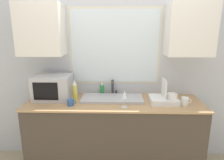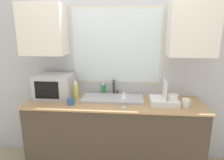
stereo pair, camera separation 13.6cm
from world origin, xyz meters
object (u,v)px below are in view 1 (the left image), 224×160
at_px(faucet, 113,87).
at_px(mug_near_sink, 71,102).
at_px(microwave, 53,87).
at_px(dish_rack, 164,99).
at_px(spray_bottle, 75,90).
at_px(soap_bottle, 102,89).
at_px(wine_glass, 125,95).

xyz_separation_m(faucet, mug_near_sink, (-0.48, -0.39, -0.08)).
height_order(microwave, mug_near_sink, microwave).
bearing_deg(dish_rack, mug_near_sink, -174.09).
distance_m(dish_rack, spray_bottle, 1.10).
height_order(faucet, mug_near_sink, faucet).
relative_size(microwave, soap_bottle, 2.82).
relative_size(faucet, microwave, 0.46).
bearing_deg(soap_bottle, spray_bottle, -144.53).
bearing_deg(mug_near_sink, soap_bottle, 51.29).
bearing_deg(faucet, microwave, -168.12).
distance_m(spray_bottle, soap_bottle, 0.40).
relative_size(mug_near_sink, wine_glass, 0.54).
height_order(dish_rack, spray_bottle, dish_rack).
relative_size(faucet, spray_bottle, 0.78).
distance_m(microwave, spray_bottle, 0.29).
relative_size(dish_rack, soap_bottle, 2.02).
xyz_separation_m(soap_bottle, mug_near_sink, (-0.33, -0.42, -0.03)).
xyz_separation_m(spray_bottle, wine_glass, (0.61, -0.23, 0.02)).
bearing_deg(microwave, faucet, 11.88).
relative_size(spray_bottle, soap_bottle, 1.65).
bearing_deg(wine_glass, dish_rack, 17.45).
relative_size(microwave, dish_rack, 1.40).
bearing_deg(mug_near_sink, faucet, 38.86).
distance_m(spray_bottle, mug_near_sink, 0.21).
height_order(spray_bottle, mug_near_sink, spray_bottle).
relative_size(soap_bottle, mug_near_sink, 1.51).
distance_m(microwave, soap_bottle, 0.64).
xyz_separation_m(microwave, wine_glass, (0.90, -0.27, -0.01)).
bearing_deg(soap_bottle, faucet, -10.38).
distance_m(soap_bottle, wine_glass, 0.54).
bearing_deg(dish_rack, soap_bottle, 158.73).
xyz_separation_m(microwave, soap_bottle, (0.61, 0.19, -0.08)).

